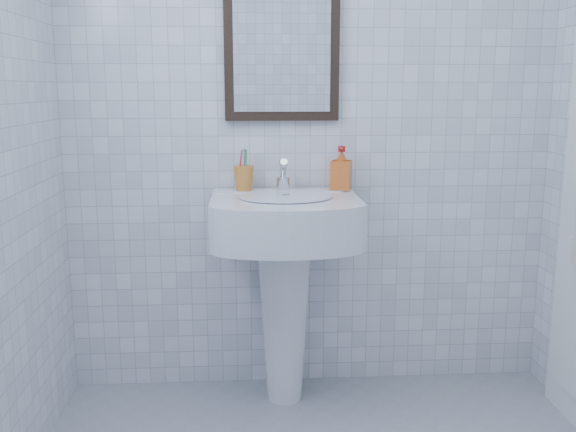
{
  "coord_description": "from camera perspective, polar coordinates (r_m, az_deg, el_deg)",
  "views": [
    {
      "loc": [
        -0.29,
        -1.68,
        1.38
      ],
      "look_at": [
        -0.12,
        0.86,
        0.87
      ],
      "focal_mm": 40.0,
      "sensor_mm": 36.0,
      "label": 1
    }
  ],
  "objects": [
    {
      "name": "faucet",
      "position": [
        2.81,
        -0.44,
        3.44
      ],
      "size": [
        0.06,
        0.13,
        0.15
      ],
      "color": "silver",
      "rests_on": "washbasin"
    },
    {
      "name": "wall_back",
      "position": [
        2.89,
        2.03,
        8.7
      ],
      "size": [
        2.2,
        0.02,
        2.5
      ],
      "primitive_type": "cube",
      "color": "white",
      "rests_on": "ground"
    },
    {
      "name": "wall_mirror",
      "position": [
        2.86,
        -0.55,
        14.68
      ],
      "size": [
        0.5,
        0.04,
        0.62
      ],
      "color": "black",
      "rests_on": "wall_back"
    },
    {
      "name": "soap_dispenser",
      "position": [
        2.84,
        4.76,
        4.26
      ],
      "size": [
        0.11,
        0.11,
        0.19
      ],
      "primitive_type": "imported",
      "rotation": [
        0.0,
        0.0,
        -0.31
      ],
      "color": "red",
      "rests_on": "washbasin"
    },
    {
      "name": "washbasin",
      "position": [
        2.77,
        -0.3,
        -4.3
      ],
      "size": [
        0.62,
        0.45,
        0.95
      ],
      "color": "white",
      "rests_on": "ground"
    },
    {
      "name": "toothbrush_cup",
      "position": [
        2.82,
        -3.95,
        3.38
      ],
      "size": [
        0.12,
        0.12,
        0.11
      ],
      "primitive_type": null,
      "rotation": [
        0.0,
        0.0,
        0.36
      ],
      "color": "orange",
      "rests_on": "washbasin"
    }
  ]
}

